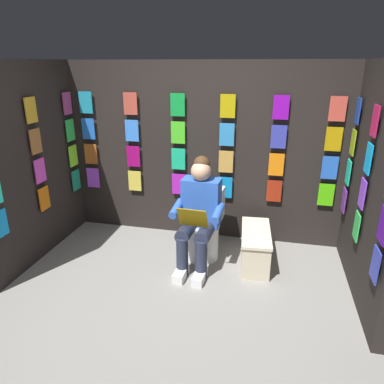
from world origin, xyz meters
The scene contains 7 objects.
ground_plane centered at (0.00, 0.00, 0.00)m, with size 30.00×30.00×0.00m, color gray.
display_wall_back centered at (0.00, -1.75, 1.06)m, with size 3.41×0.14×2.13m.
display_wall_left centered at (-1.71, -0.85, 1.06)m, with size 0.14×1.70×2.13m.
display_wall_right centered at (1.71, -0.85, 1.06)m, with size 0.14×1.70×2.13m.
toilet centered at (-0.12, -1.20, 0.33)m, with size 0.41×0.56×0.77m.
person_reading centered at (-0.11, -0.97, 0.60)m, with size 0.54×0.70×1.19m.
comic_longbox_near centered at (-0.71, -1.13, 0.19)m, with size 0.36×0.77×0.38m.
Camera 1 is at (-0.79, 2.38, 2.08)m, focal length 33.19 mm.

